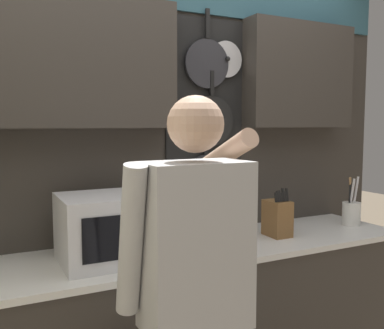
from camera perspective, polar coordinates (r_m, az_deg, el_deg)
The scene contains 5 objects.
back_wall_unit at distance 2.37m, azimuth -2.39°, elevation 4.44°, with size 2.96×0.20×2.46m.
microwave at distance 2.00m, azimuth -10.55°, elevation -8.22°, with size 0.47×0.37×0.30m.
knife_block at distance 2.44m, azimuth 11.31°, elevation -6.96°, with size 0.11×0.15×0.27m.
utensil_crock at distance 2.82m, azimuth 20.49°, elevation -5.97°, with size 0.11×0.11×0.30m.
person at distance 1.61m, azimuth 0.26°, elevation -15.20°, with size 0.54×0.62×1.64m.
Camera 1 is at (-0.99, -1.89, 1.54)m, focal length 40.00 mm.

